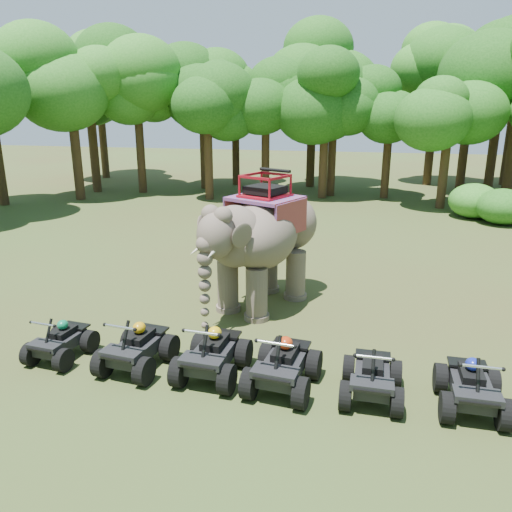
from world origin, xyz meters
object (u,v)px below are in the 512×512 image
object	(u,v)px
elephant	(263,240)
atv_2	(212,348)
atv_4	(372,370)
atv_5	(472,380)
atv_0	(60,336)
atv_3	(283,359)
atv_1	(136,342)

from	to	relation	value
elephant	atv_2	world-z (taller)	elephant
atv_4	atv_5	size ratio (longest dim) A/B	0.98
atv_0	atv_3	size ratio (longest dim) A/B	0.83
atv_5	atv_1	bearing A→B (deg)	-179.78
atv_4	atv_5	xyz separation A→B (m)	(1.92, 0.02, 0.01)
elephant	atv_0	distance (m)	6.11
atv_2	atv_4	world-z (taller)	atv_2
elephant	atv_0	bearing A→B (deg)	-108.02
atv_0	atv_1	xyz separation A→B (m)	(1.99, -0.04, 0.09)
atv_1	atv_5	bearing A→B (deg)	5.95
atv_3	atv_4	world-z (taller)	atv_3
atv_2	atv_3	world-z (taller)	atv_3
elephant	atv_3	bearing A→B (deg)	-48.40
atv_0	atv_5	xyz separation A→B (m)	(9.18, -0.10, 0.07)
atv_3	atv_4	distance (m)	1.85
atv_5	atv_0	bearing A→B (deg)	-179.88
atv_0	atv_4	bearing A→B (deg)	4.80
atv_0	atv_3	distance (m)	5.41
elephant	atv_5	xyz separation A→B (m)	(5.16, -4.47, -1.38)
atv_0	atv_5	bearing A→B (deg)	5.09
atv_1	atv_0	bearing A→B (deg)	-174.54
atv_0	atv_1	distance (m)	1.99
atv_4	atv_3	bearing A→B (deg)	-178.23
atv_4	atv_1	bearing A→B (deg)	-179.92
elephant	atv_5	distance (m)	6.97
atv_1	atv_4	world-z (taller)	atv_1
elephant	atv_3	xyz separation A→B (m)	(1.39, -4.52, -1.33)
atv_1	atv_3	bearing A→B (deg)	4.67
atv_2	atv_4	bearing A→B (deg)	1.43
atv_1	atv_5	xyz separation A→B (m)	(7.19, -0.07, -0.02)
elephant	atv_4	size ratio (longest dim) A/B	2.84
atv_1	atv_3	size ratio (longest dim) A/B	0.96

